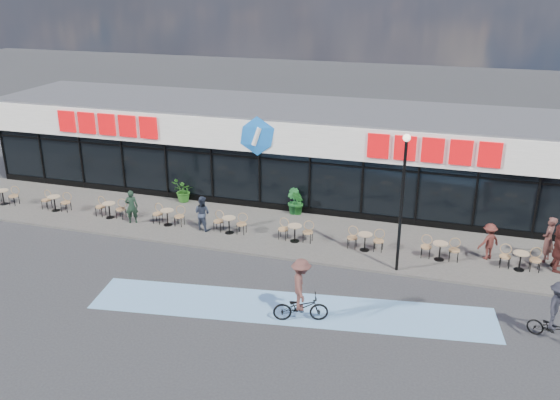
% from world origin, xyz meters
% --- Properties ---
extents(ground, '(120.00, 120.00, 0.00)m').
position_xyz_m(ground, '(0.00, 0.00, 0.00)').
color(ground, '#28282B').
rests_on(ground, ground).
extents(sidewalk, '(44.00, 5.00, 0.10)m').
position_xyz_m(sidewalk, '(0.00, 4.50, 0.05)').
color(sidewalk, '#534F49').
rests_on(sidewalk, ground).
extents(bike_lane, '(14.17, 4.13, 0.01)m').
position_xyz_m(bike_lane, '(4.00, -1.50, 0.01)').
color(bike_lane, '#699AC8').
rests_on(bike_lane, ground).
extents(building, '(30.60, 6.57, 4.75)m').
position_xyz_m(building, '(-0.00, 9.93, 2.34)').
color(building, black).
rests_on(building, ground).
extents(lamp_post, '(0.28, 0.28, 5.44)m').
position_xyz_m(lamp_post, '(7.21, 2.30, 3.31)').
color(lamp_post, black).
rests_on(lamp_post, sidewalk).
extents(bistro_set_0, '(1.54, 0.62, 0.90)m').
position_xyz_m(bistro_set_0, '(-12.42, 3.77, 0.56)').
color(bistro_set_0, tan).
rests_on(bistro_set_0, sidewalk).
extents(bistro_set_1, '(1.54, 0.62, 0.90)m').
position_xyz_m(bistro_set_1, '(-9.40, 3.77, 0.56)').
color(bistro_set_1, tan).
rests_on(bistro_set_1, sidewalk).
extents(bistro_set_2, '(1.54, 0.62, 0.90)m').
position_xyz_m(bistro_set_2, '(-6.37, 3.77, 0.56)').
color(bistro_set_2, tan).
rests_on(bistro_set_2, sidewalk).
extents(bistro_set_3, '(1.54, 0.62, 0.90)m').
position_xyz_m(bistro_set_3, '(-3.35, 3.77, 0.56)').
color(bistro_set_3, tan).
rests_on(bistro_set_3, sidewalk).
extents(bistro_set_4, '(1.54, 0.62, 0.90)m').
position_xyz_m(bistro_set_4, '(-0.32, 3.77, 0.56)').
color(bistro_set_4, tan).
rests_on(bistro_set_4, sidewalk).
extents(bistro_set_5, '(1.54, 0.62, 0.90)m').
position_xyz_m(bistro_set_5, '(2.70, 3.77, 0.56)').
color(bistro_set_5, tan).
rests_on(bistro_set_5, sidewalk).
extents(bistro_set_6, '(1.54, 0.62, 0.90)m').
position_xyz_m(bistro_set_6, '(5.73, 3.77, 0.56)').
color(bistro_set_6, tan).
rests_on(bistro_set_6, sidewalk).
extents(bistro_set_7, '(1.54, 0.62, 0.90)m').
position_xyz_m(bistro_set_7, '(8.75, 3.77, 0.56)').
color(bistro_set_7, tan).
rests_on(bistro_set_7, sidewalk).
extents(bistro_set_8, '(1.54, 0.62, 0.90)m').
position_xyz_m(bistro_set_8, '(11.78, 3.77, 0.56)').
color(bistro_set_8, tan).
rests_on(bistro_set_8, sidewalk).
extents(potted_plant_left, '(0.95, 1.08, 1.15)m').
position_xyz_m(potted_plant_left, '(-3.95, 6.60, 0.67)').
color(potted_plant_left, '#27601B').
rests_on(potted_plant_left, sidewalk).
extents(potted_plant_mid, '(0.86, 0.87, 1.24)m').
position_xyz_m(potted_plant_mid, '(1.76, 6.74, 0.72)').
color(potted_plant_mid, '#154A1E').
rests_on(potted_plant_mid, sidewalk).
extents(potted_plant_right, '(0.82, 0.85, 1.21)m').
position_xyz_m(potted_plant_right, '(2.04, 6.65, 0.70)').
color(potted_plant_right, '#18541B').
rests_on(potted_plant_right, sidewalk).
extents(patron_left, '(0.68, 0.57, 1.58)m').
position_xyz_m(patron_left, '(-5.04, 3.48, 0.89)').
color(patron_left, black).
rests_on(patron_left, sidewalk).
extents(patron_right, '(0.89, 0.76, 1.59)m').
position_xyz_m(patron_right, '(-1.60, 3.68, 0.90)').
color(patron_right, '#282F3F').
rests_on(patron_right, sidewalk).
extents(pedestrian_a, '(0.69, 0.81, 1.89)m').
position_xyz_m(pedestrian_a, '(12.83, 4.83, 1.04)').
color(pedestrian_a, '#4E2D28').
rests_on(pedestrian_a, sidewalk).
extents(pedestrian_b, '(0.64, 1.80, 1.92)m').
position_xyz_m(pedestrian_b, '(13.17, 4.16, 1.06)').
color(pedestrian_b, '#431A18').
rests_on(pedestrian_b, sidewalk).
extents(pedestrian_c, '(1.12, 1.06, 1.52)m').
position_xyz_m(pedestrian_c, '(10.60, 4.36, 0.86)').
color(pedestrian_c, '#491F1A').
rests_on(pedestrian_c, sidewalk).
extents(cyclist_a, '(1.96, 1.32, 2.26)m').
position_xyz_m(cyclist_a, '(4.53, -2.10, 0.96)').
color(cyclist_a, black).
rests_on(cyclist_a, ground).
extents(cyclist_b, '(1.68, 1.17, 2.05)m').
position_xyz_m(cyclist_b, '(12.46, -0.89, 0.89)').
color(cyclist_b, black).
rests_on(cyclist_b, ground).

